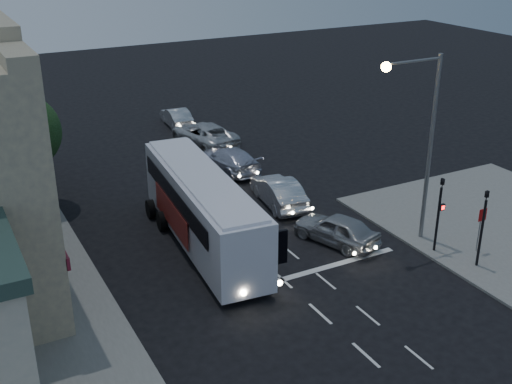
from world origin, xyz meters
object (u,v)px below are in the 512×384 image
car_sedan_c (204,134)px  traffic_signal_side (483,219)px  regulatory_sign (481,223)px  streetlight (422,129)px  car_suv (336,229)px  tour_bus (203,208)px  car_sedan_b (229,159)px  street_tree (22,129)px  traffic_signal_main (440,206)px  car_extra (177,117)px  car_sedan_a (278,191)px

car_sedan_c → traffic_signal_side: size_ratio=1.41×
regulatory_sign → streetlight: streetlight is taller
traffic_signal_side → car_suv: bearing=130.3°
tour_bus → car_suv: bearing=-21.3°
car_sedan_b → street_tree: 12.52m
traffic_signal_main → traffic_signal_side: bearing=-70.5°
tour_bus → traffic_signal_main: size_ratio=2.92×
car_extra → traffic_signal_side: size_ratio=1.04×
tour_bus → traffic_signal_side: (10.00, -7.87, 0.46)m
car_sedan_c → traffic_signal_side: (3.96, -21.47, 1.62)m
traffic_signal_main → streetlight: (-0.26, 1.42, 3.31)m
car_sedan_b → regulatory_sign: regulatory_sign is taller
streetlight → car_sedan_b: bearing=105.7°
tour_bus → car_sedan_a: (5.55, 2.39, -1.17)m
traffic_signal_side → tour_bus: bearing=141.8°
traffic_signal_main → streetlight: size_ratio=0.46×
car_sedan_c → car_extra: (-0.02, 5.15, -0.10)m
car_sedan_b → regulatory_sign: 16.31m
car_sedan_c → street_tree: size_ratio=0.93×
traffic_signal_side → streetlight: 4.84m
regulatory_sign → traffic_signal_side: bearing=-136.1°
car_extra → traffic_signal_side: 26.97m
car_sedan_a → car_extra: bearing=-83.9°
tour_bus → car_extra: size_ratio=2.80×
car_sedan_b → car_sedan_a: bearing=84.3°
traffic_signal_side → streetlight: size_ratio=0.46×
car_sedan_b → car_extra: bearing=-100.0°
tour_bus → car_sedan_b: (5.43, 8.40, -1.22)m
car_sedan_c → traffic_signal_main: (3.26, -19.49, 1.62)m
regulatory_sign → street_tree: bearing=138.9°
car_sedan_a → traffic_signal_side: traffic_signal_side is taller
tour_bus → car_sedan_b: 10.08m
car_sedan_a → car_extra: car_sedan_a is taller
traffic_signal_main → car_sedan_c: bearing=99.5°
tour_bus → car_sedan_b: tour_bus is taller
tour_bus → car_suv: tour_bus is taller
car_suv → regulatory_sign: bearing=122.7°
car_suv → car_extra: car_suv is taller
traffic_signal_side → street_tree: bearing=135.5°
car_sedan_a → traffic_signal_side: bearing=121.2°
car_sedan_c → car_sedan_b: bearing=74.1°
car_suv → car_sedan_a: car_sedan_a is taller
regulatory_sign → streetlight: (-1.96, 2.44, 4.14)m
traffic_signal_side → car_sedan_c: bearing=100.5°
car_sedan_c → streetlight: 18.97m
traffic_signal_main → traffic_signal_side: 2.10m
car_sedan_c → streetlight: size_ratio=0.64×
street_tree → traffic_signal_side: bearing=-44.5°
car_suv → car_sedan_c: 16.47m
car_extra → regulatory_sign: regulatory_sign is taller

